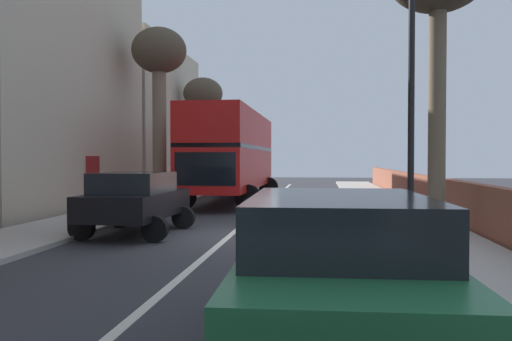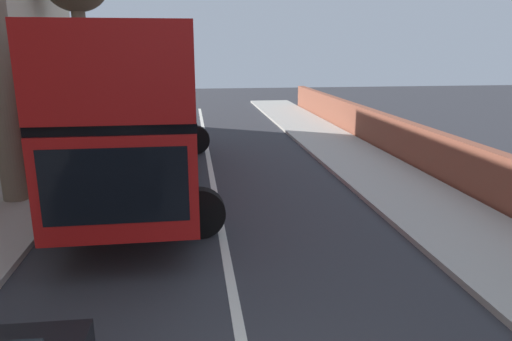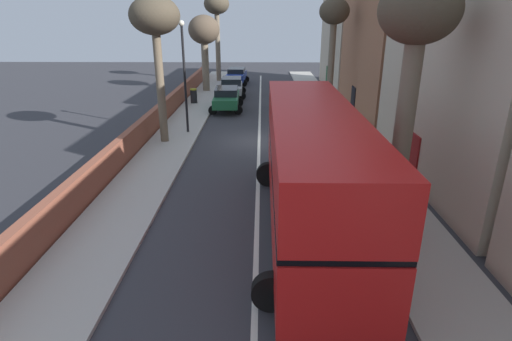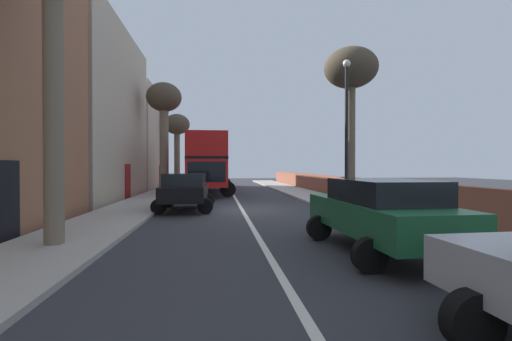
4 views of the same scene
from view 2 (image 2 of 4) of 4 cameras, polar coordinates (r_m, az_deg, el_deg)
double_decker_bus at (r=12.70m, az=-13.33°, el=8.49°), size 3.58×11.30×4.06m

